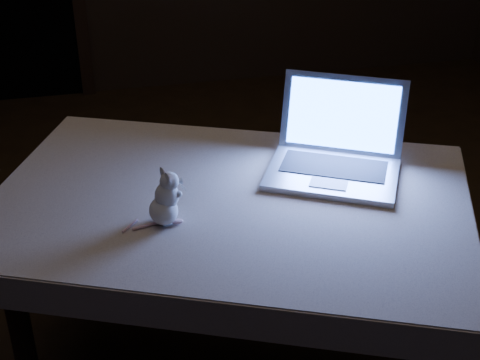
{
  "coord_description": "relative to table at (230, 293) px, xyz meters",
  "views": [
    {
      "loc": [
        -0.62,
        -2.0,
        1.79
      ],
      "look_at": [
        -0.22,
        -0.28,
        0.79
      ],
      "focal_mm": 52.0,
      "sensor_mm": 36.0,
      "label": 1
    }
  ],
  "objects": [
    {
      "name": "laptop",
      "position": [
        0.34,
        0.05,
        0.5
      ],
      "size": [
        0.52,
        0.5,
        0.27
      ],
      "primitive_type": null,
      "rotation": [
        0.0,
        0.0,
        -0.49
      ],
      "color": "#B4B4B8",
      "rests_on": "tablecloth"
    },
    {
      "name": "table",
      "position": [
        0.0,
        0.0,
        0.0
      ],
      "size": [
        1.55,
        1.31,
        0.71
      ],
      "primitive_type": null,
      "rotation": [
        0.0,
        0.0,
        -0.41
      ],
      "color": "black",
      "rests_on": "floor"
    },
    {
      "name": "tablecloth",
      "position": [
        -0.02,
        -0.04,
        0.31
      ],
      "size": [
        1.72,
        1.6,
        0.1
      ],
      "primitive_type": null,
      "rotation": [
        0.0,
        0.0,
        -0.61
      ],
      "color": "beige",
      "rests_on": "table"
    },
    {
      "name": "floor",
      "position": [
        0.24,
        0.25,
        -0.35
      ],
      "size": [
        5.0,
        5.0,
        0.0
      ],
      "primitive_type": "plane",
      "color": "black",
      "rests_on": "ground"
    },
    {
      "name": "plush_mouse",
      "position": [
        -0.21,
        -0.09,
        0.44
      ],
      "size": [
        0.17,
        0.17,
        0.16
      ],
      "primitive_type": null,
      "rotation": [
        0.0,
        0.0,
        -0.62
      ],
      "color": "white",
      "rests_on": "tablecloth"
    }
  ]
}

